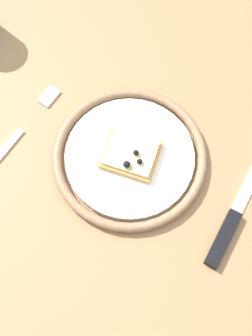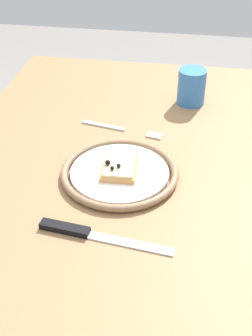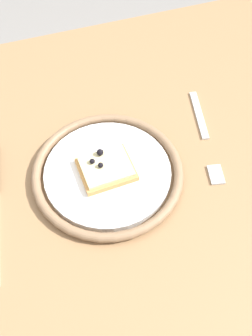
{
  "view_description": "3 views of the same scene",
  "coord_description": "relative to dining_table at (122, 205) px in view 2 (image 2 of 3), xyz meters",
  "views": [
    {
      "loc": [
        0.12,
        -0.25,
        1.41
      ],
      "look_at": [
        0.03,
        -0.02,
        0.78
      ],
      "focal_mm": 48.23,
      "sensor_mm": 36.0,
      "label": 1
    },
    {
      "loc": [
        0.77,
        0.13,
        1.32
      ],
      "look_at": [
        0.04,
        0.01,
        0.79
      ],
      "focal_mm": 49.39,
      "sensor_mm": 36.0,
      "label": 2
    },
    {
      "loc": [
        0.11,
        0.35,
        1.3
      ],
      "look_at": [
        -0.0,
        0.02,
        0.8
      ],
      "focal_mm": 43.17,
      "sensor_mm": 36.0,
      "label": 3
    }
  ],
  "objects": [
    {
      "name": "dining_table",
      "position": [
        0.0,
        0.0,
        0.0
      ],
      "size": [
        1.12,
        0.76,
        0.76
      ],
      "color": "#936D47",
      "rests_on": "ground_plane"
    },
    {
      "name": "plate",
      "position": [
        0.02,
        0.0,
        0.11
      ],
      "size": [
        0.24,
        0.24,
        0.02
      ],
      "color": "white",
      "rests_on": "dining_table"
    },
    {
      "name": "pizza_slice_near",
      "position": [
        0.03,
        -0.0,
        0.12
      ],
      "size": [
        0.09,
        0.07,
        0.03
      ],
      "color": "tan",
      "rests_on": "plate"
    },
    {
      "name": "knife",
      "position": [
        0.2,
        -0.04,
        0.1
      ],
      "size": [
        0.05,
        0.24,
        0.01
      ],
      "color": "silver",
      "rests_on": "dining_table"
    },
    {
      "name": "fork",
      "position": [
        -0.16,
        -0.02,
        0.1
      ],
      "size": [
        0.06,
        0.2,
        0.0
      ],
      "color": "silver",
      "rests_on": "dining_table"
    },
    {
      "name": "cup",
      "position": [
        -0.32,
        0.13,
        0.14
      ],
      "size": [
        0.07,
        0.07,
        0.09
      ],
      "primitive_type": "cylinder",
      "color": "#3372BF",
      "rests_on": "dining_table"
    }
  ]
}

